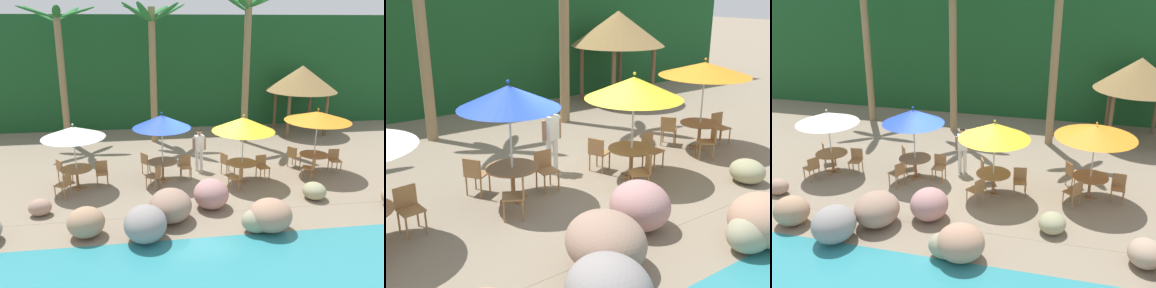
% 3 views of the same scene
% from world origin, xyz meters
% --- Properties ---
extents(ground_plane, '(120.00, 120.00, 0.00)m').
position_xyz_m(ground_plane, '(0.00, 0.00, 0.00)').
color(ground_plane, gray).
extents(terrace_deck, '(18.00, 5.20, 0.01)m').
position_xyz_m(terrace_deck, '(0.00, 0.00, 0.00)').
color(terrace_deck, gray).
rests_on(terrace_deck, ground).
extents(foliage_backdrop, '(28.00, 2.40, 6.00)m').
position_xyz_m(foliage_backdrop, '(0.00, 9.00, 3.00)').
color(foliage_backdrop, '#194C23').
rests_on(foliage_backdrop, ground).
extents(rock_seawall, '(17.10, 2.88, 0.97)m').
position_xyz_m(rock_seawall, '(0.80, -3.22, 0.40)').
color(rock_seawall, tan).
rests_on(rock_seawall, ground).
extents(chair_white_seaward, '(0.47, 0.48, 0.87)m').
position_xyz_m(chair_white_seaward, '(-3.60, 0.11, 0.51)').
color(chair_white_seaward, '#9E7042').
rests_on(chair_white_seaward, ground).
extents(umbrella_blue, '(2.09, 2.09, 2.57)m').
position_xyz_m(umbrella_blue, '(-1.42, 0.24, 2.23)').
color(umbrella_blue, silver).
rests_on(umbrella_blue, ground).
extents(dining_table_blue, '(1.10, 1.10, 0.74)m').
position_xyz_m(dining_table_blue, '(-1.42, 0.24, 0.61)').
color(dining_table_blue, olive).
rests_on(dining_table_blue, ground).
extents(chair_blue_seaward, '(0.42, 0.43, 0.87)m').
position_xyz_m(chair_blue_seaward, '(-0.57, 0.32, 0.51)').
color(chair_blue_seaward, '#9E7042').
rests_on(chair_blue_seaward, ground).
extents(chair_blue_inland, '(0.59, 0.59, 0.87)m').
position_xyz_m(chair_blue_inland, '(-1.98, 0.88, 0.51)').
color(chair_blue_inland, '#9E7042').
rests_on(chair_blue_inland, ground).
extents(chair_blue_left, '(0.57, 0.57, 0.87)m').
position_xyz_m(chair_blue_left, '(-1.73, -0.56, 0.51)').
color(chair_blue_left, '#9E7042').
rests_on(chair_blue_left, ground).
extents(umbrella_yellow, '(2.23, 2.23, 2.52)m').
position_xyz_m(umbrella_yellow, '(1.42, -0.29, 2.16)').
color(umbrella_yellow, silver).
rests_on(umbrella_yellow, ground).
extents(dining_table_yellow, '(1.10, 1.10, 0.74)m').
position_xyz_m(dining_table_yellow, '(1.42, -0.29, 0.61)').
color(dining_table_yellow, olive).
rests_on(dining_table_yellow, ground).
extents(chair_yellow_seaward, '(0.48, 0.49, 0.87)m').
position_xyz_m(chair_yellow_seaward, '(2.25, -0.08, 0.51)').
color(chair_yellow_seaward, '#9E7042').
rests_on(chair_yellow_seaward, ground).
extents(chair_yellow_inland, '(0.56, 0.55, 0.87)m').
position_xyz_m(chair_yellow_inland, '(1.01, 0.46, 0.51)').
color(chair_yellow_inland, '#9E7042').
rests_on(chair_yellow_inland, ground).
extents(chair_yellow_left, '(0.58, 0.58, 0.87)m').
position_xyz_m(chair_yellow_left, '(1.07, -1.07, 0.51)').
color(chair_yellow_left, '#9E7042').
rests_on(chair_yellow_left, ground).
extents(umbrella_orange, '(2.46, 2.46, 2.53)m').
position_xyz_m(umbrella_orange, '(4.42, 0.21, 2.23)').
color(umbrella_orange, silver).
rests_on(umbrella_orange, ground).
extents(dining_table_orange, '(1.10, 1.10, 0.74)m').
position_xyz_m(dining_table_orange, '(4.42, 0.21, 0.61)').
color(dining_table_orange, olive).
rests_on(dining_table_orange, ground).
extents(chair_orange_seaward, '(0.46, 0.46, 0.87)m').
position_xyz_m(chair_orange_seaward, '(5.27, 0.22, 0.51)').
color(chair_orange_seaward, '#9E7042').
rests_on(chair_orange_seaward, ground).
extents(chair_orange_inland, '(0.59, 0.59, 0.87)m').
position_xyz_m(chair_orange_inland, '(3.85, 0.85, 0.51)').
color(chair_orange_inland, '#9E7042').
rests_on(chair_orange_inland, ground).
extents(chair_orange_left, '(0.60, 0.59, 0.87)m').
position_xyz_m(chair_orange_left, '(3.96, -0.51, 0.51)').
color(chair_orange_left, '#9E7042').
rests_on(chair_orange_left, ground).
extents(palapa_hut, '(3.61, 3.61, 3.50)m').
position_xyz_m(palapa_hut, '(6.23, 6.00, 2.83)').
color(palapa_hut, brown).
rests_on(palapa_hut, ground).
extents(waiter_in_white, '(0.52, 0.30, 1.70)m').
position_xyz_m(waiter_in_white, '(0.06, 1.03, 0.99)').
color(waiter_in_white, white).
rests_on(waiter_in_white, ground).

